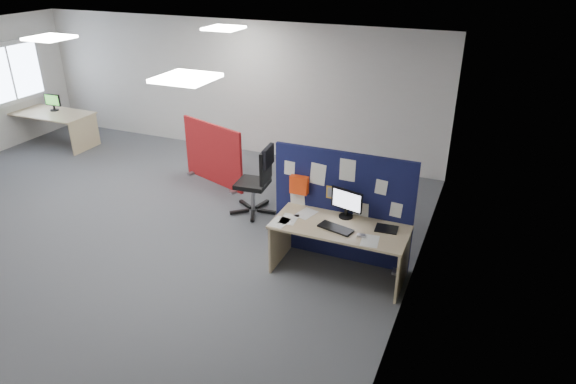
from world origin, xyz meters
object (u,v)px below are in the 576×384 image
(monitor_second, at_px, (53,101))
(main_desk, at_px, (340,236))
(red_divider, at_px, (213,154))
(office_chair, at_px, (259,176))
(second_desk, at_px, (55,120))
(monitor_main, at_px, (347,202))
(navy_divider, at_px, (341,207))

(monitor_second, bearing_deg, main_desk, -20.26)
(main_desk, xyz_separation_m, red_divider, (-3.03, 1.90, -0.00))
(red_divider, distance_m, office_chair, 1.53)
(main_desk, height_order, red_divider, red_divider)
(second_desk, relative_size, monitor_second, 4.32)
(second_desk, bearing_deg, monitor_main, -16.32)
(navy_divider, relative_size, second_desk, 1.11)
(main_desk, xyz_separation_m, office_chair, (-1.72, 1.12, 0.10))
(red_divider, relative_size, monitor_second, 3.60)
(red_divider, height_order, office_chair, office_chair)
(main_desk, relative_size, red_divider, 1.21)
(red_divider, xyz_separation_m, monitor_second, (-4.29, 0.54, 0.38))
(navy_divider, height_order, office_chair, navy_divider)
(main_desk, xyz_separation_m, second_desk, (-7.26, 2.34, -0.00))
(red_divider, relative_size, office_chair, 1.25)
(main_desk, xyz_separation_m, monitor_second, (-7.32, 2.45, 0.37))
(monitor_main, height_order, monitor_second, monitor_main)
(second_desk, bearing_deg, navy_divider, -15.55)
(monitor_second, distance_m, office_chair, 5.77)
(red_divider, bearing_deg, office_chair, -11.32)
(main_desk, relative_size, monitor_main, 3.93)
(red_divider, xyz_separation_m, second_desk, (-4.23, 0.44, 0.00))
(monitor_second, height_order, office_chair, office_chair)
(navy_divider, distance_m, monitor_main, 0.24)
(main_desk, height_order, second_desk, same)
(office_chair, bearing_deg, navy_divider, -31.20)
(monitor_second, xyz_separation_m, office_chair, (5.61, -1.32, -0.28))
(red_divider, distance_m, monitor_second, 4.34)
(monitor_second, bearing_deg, second_desk, -60.22)
(office_chair, bearing_deg, monitor_main, -33.40)
(monitor_main, relative_size, red_divider, 0.31)
(red_divider, height_order, second_desk, red_divider)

